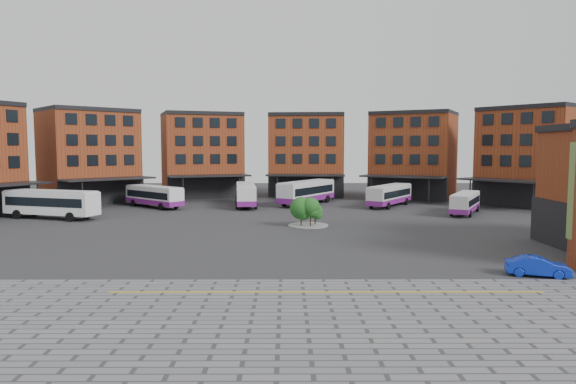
{
  "coord_description": "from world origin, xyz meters",
  "views": [
    {
      "loc": [
        -0.4,
        -43.9,
        8.64
      ],
      "look_at": [
        -0.24,
        9.09,
        4.0
      ],
      "focal_mm": 32.0,
      "sensor_mm": 36.0,
      "label": 1
    }
  ],
  "objects_px": {
    "tree_island": "(307,210)",
    "bus_a": "(51,202)",
    "bus_b": "(154,196)",
    "bus_e": "(390,195)",
    "bus_c": "(246,194)",
    "bus_f": "(465,203)",
    "bus_d": "(307,192)",
    "blue_car": "(538,266)"
  },
  "relations": [
    {
      "from": "bus_a",
      "to": "bus_d",
      "type": "relative_size",
      "value": 1.01
    },
    {
      "from": "tree_island",
      "to": "bus_f",
      "type": "xyz_separation_m",
      "value": [
        20.92,
        10.49,
        -0.29
      ]
    },
    {
      "from": "tree_island",
      "to": "bus_f",
      "type": "relative_size",
      "value": 0.45
    },
    {
      "from": "bus_e",
      "to": "bus_f",
      "type": "xyz_separation_m",
      "value": [
        8.09,
        -8.51,
        -0.2
      ]
    },
    {
      "from": "bus_b",
      "to": "bus_e",
      "type": "xyz_separation_m",
      "value": [
        34.08,
        1.13,
        0.03
      ]
    },
    {
      "from": "bus_a",
      "to": "blue_car",
      "type": "distance_m",
      "value": 53.23
    },
    {
      "from": "bus_d",
      "to": "bus_b",
      "type": "bearing_deg",
      "value": -138.05
    },
    {
      "from": "bus_b",
      "to": "bus_f",
      "type": "relative_size",
      "value": 1.01
    },
    {
      "from": "tree_island",
      "to": "bus_f",
      "type": "distance_m",
      "value": 23.41
    },
    {
      "from": "bus_a",
      "to": "bus_e",
      "type": "xyz_separation_m",
      "value": [
        43.51,
        12.74,
        -0.34
      ]
    },
    {
      "from": "bus_e",
      "to": "blue_car",
      "type": "relative_size",
      "value": 2.64
    },
    {
      "from": "bus_d",
      "to": "tree_island",
      "type": "bearing_deg",
      "value": -60.14
    },
    {
      "from": "bus_c",
      "to": "bus_b",
      "type": "bearing_deg",
      "value": -179.34
    },
    {
      "from": "bus_b",
      "to": "bus_a",
      "type": "bearing_deg",
      "value": -177.23
    },
    {
      "from": "bus_c",
      "to": "bus_d",
      "type": "bearing_deg",
      "value": 8.89
    },
    {
      "from": "bus_e",
      "to": "bus_f",
      "type": "bearing_deg",
      "value": -13.01
    },
    {
      "from": "bus_b",
      "to": "bus_c",
      "type": "height_order",
      "value": "bus_c"
    },
    {
      "from": "tree_island",
      "to": "bus_a",
      "type": "distance_m",
      "value": 31.32
    },
    {
      "from": "bus_b",
      "to": "bus_f",
      "type": "distance_m",
      "value": 42.81
    },
    {
      "from": "bus_f",
      "to": "blue_car",
      "type": "xyz_separation_m",
      "value": [
        -6.29,
        -32.13,
        -0.83
      ]
    },
    {
      "from": "bus_d",
      "to": "bus_c",
      "type": "bearing_deg",
      "value": -133.23
    },
    {
      "from": "bus_d",
      "to": "bus_e",
      "type": "xyz_separation_m",
      "value": [
        12.0,
        -2.73,
        -0.23
      ]
    },
    {
      "from": "bus_a",
      "to": "bus_b",
      "type": "xyz_separation_m",
      "value": [
        9.43,
        11.61,
        -0.37
      ]
    },
    {
      "from": "bus_f",
      "to": "bus_e",
      "type": "bearing_deg",
      "value": 161.75
    },
    {
      "from": "bus_c",
      "to": "blue_car",
      "type": "distance_m",
      "value": 46.93
    },
    {
      "from": "bus_d",
      "to": "bus_e",
      "type": "distance_m",
      "value": 12.31
    },
    {
      "from": "bus_c",
      "to": "bus_e",
      "type": "distance_m",
      "value": 21.03
    },
    {
      "from": "tree_island",
      "to": "bus_a",
      "type": "xyz_separation_m",
      "value": [
        -30.68,
        6.26,
        0.25
      ]
    },
    {
      "from": "bus_f",
      "to": "bus_a",
      "type": "bearing_deg",
      "value": -147.14
    },
    {
      "from": "tree_island",
      "to": "bus_b",
      "type": "relative_size",
      "value": 0.45
    },
    {
      "from": "bus_c",
      "to": "bus_f",
      "type": "relative_size",
      "value": 1.22
    },
    {
      "from": "bus_c",
      "to": "bus_e",
      "type": "xyz_separation_m",
      "value": [
        21.02,
        -0.36,
        -0.08
      ]
    },
    {
      "from": "bus_e",
      "to": "blue_car",
      "type": "height_order",
      "value": "bus_e"
    },
    {
      "from": "tree_island",
      "to": "bus_e",
      "type": "bearing_deg",
      "value": 55.98
    },
    {
      "from": "tree_island",
      "to": "bus_d",
      "type": "distance_m",
      "value": 21.75
    },
    {
      "from": "bus_c",
      "to": "blue_car",
      "type": "bearing_deg",
      "value": -66.72
    },
    {
      "from": "bus_e",
      "to": "tree_island",
      "type": "bearing_deg",
      "value": -90.6
    },
    {
      "from": "bus_c",
      "to": "bus_d",
      "type": "relative_size",
      "value": 0.97
    },
    {
      "from": "tree_island",
      "to": "bus_e",
      "type": "distance_m",
      "value": 22.93
    },
    {
      "from": "bus_a",
      "to": "bus_f",
      "type": "relative_size",
      "value": 1.28
    },
    {
      "from": "bus_f",
      "to": "bus_c",
      "type": "bearing_deg",
      "value": -168.76
    },
    {
      "from": "tree_island",
      "to": "blue_car",
      "type": "xyz_separation_m",
      "value": [
        14.63,
        -21.63,
        -1.12
      ]
    }
  ]
}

